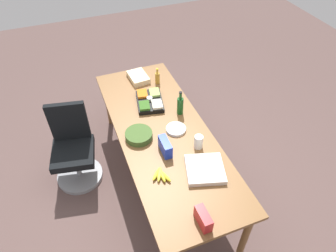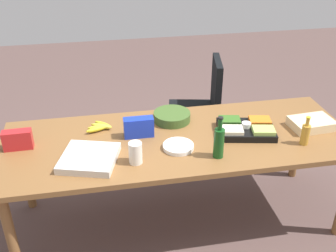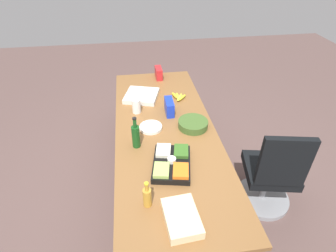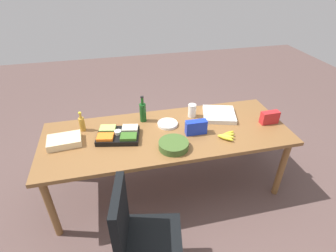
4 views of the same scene
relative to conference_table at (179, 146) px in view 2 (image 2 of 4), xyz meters
name	(u,v)px [view 2 (image 2 of 4)]	position (x,y,z in m)	size (l,w,h in m)	color
ground_plane	(178,218)	(0.00, 0.00, -0.72)	(10.00, 10.00, 0.00)	brown
conference_table	(179,146)	(0.00, 0.00, 0.00)	(2.60, 0.97, 0.79)	brown
office_chair	(198,118)	(-0.41, -0.98, -0.33)	(0.57, 0.56, 1.01)	gray
chip_bag_blue	(139,127)	(0.29, -0.08, 0.14)	(0.22, 0.08, 0.15)	#1935C2
mayo_jar	(135,153)	(0.35, 0.26, 0.15)	(0.09, 0.09, 0.15)	white
paper_plate_stack	(178,147)	(0.04, 0.14, 0.08)	(0.22, 0.22, 0.03)	white
pizza_box	(89,158)	(0.66, 0.19, 0.09)	(0.36, 0.36, 0.05)	silver
sheet_cake	(311,124)	(-1.04, 0.04, 0.10)	(0.32, 0.22, 0.07)	beige
veggie_tray	(246,129)	(-0.51, 0.02, 0.11)	(0.47, 0.38, 0.09)	black
salad_bowl	(172,117)	(0.00, -0.27, 0.11)	(0.29, 0.29, 0.07)	#3E5C27
wine_bottle	(219,142)	(-0.21, 0.29, 0.19)	(0.08, 0.08, 0.31)	#164A1A
dressing_bottle	(305,134)	(-0.87, 0.25, 0.15)	(0.07, 0.07, 0.22)	#BE8B2F
banana_bunch	(100,127)	(0.57, -0.23, 0.09)	(0.21, 0.18, 0.04)	yellow
chip_bag_red	(18,140)	(1.14, -0.07, 0.14)	(0.20, 0.08, 0.14)	red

